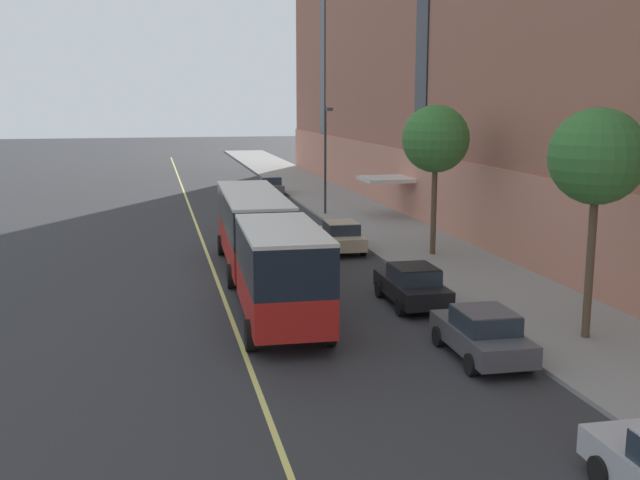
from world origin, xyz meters
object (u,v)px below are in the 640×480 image
object	(u,v)px
parked_car_darkgray_1	(270,186)
parked_car_champagne_4	(340,236)
parked_car_black_0	(412,285)
parked_car_darkgray_3	(482,334)
street_tree_near_corner	(597,158)
street_tree_mid_block	(436,139)
city_bus	(262,240)
street_lamp	(326,149)

from	to	relation	value
parked_car_darkgray_1	parked_car_champagne_4	size ratio (longest dim) A/B	0.97
parked_car_black_0	parked_car_darkgray_3	size ratio (longest dim) A/B	1.01
street_tree_near_corner	street_tree_mid_block	distance (m)	13.58
city_bus	parked_car_darkgray_3	world-z (taller)	city_bus
street_tree_mid_block	parked_car_black_0	bearing A→B (deg)	-115.93
street_lamp	parked_car_darkgray_1	bearing A→B (deg)	98.95
parked_car_black_0	city_bus	bearing A→B (deg)	144.83
parked_car_black_0	parked_car_darkgray_3	bearing A→B (deg)	-89.66
parked_car_darkgray_1	parked_car_champagne_4	distance (m)	23.66
street_tree_near_corner	street_lamp	size ratio (longest dim) A/B	1.03
street_tree_mid_block	parked_car_darkgray_1	bearing A→B (deg)	98.82
street_tree_mid_block	parked_car_darkgray_3	bearing A→B (deg)	-105.44
street_lamp	parked_car_black_0	bearing A→B (deg)	-94.72
city_bus	parked_car_darkgray_3	distance (m)	11.16
parked_car_black_0	street_tree_near_corner	bearing A→B (deg)	-53.06
parked_car_black_0	street_tree_mid_block	xyz separation A→B (m)	(4.01, 8.25, 5.01)
city_bus	parked_car_black_0	xyz separation A→B (m)	(5.18, -3.65, -1.29)
parked_car_darkgray_1	street_lamp	xyz separation A→B (m)	(1.89, -11.97, 3.69)
parked_car_champagne_4	street_tree_mid_block	world-z (taller)	street_tree_mid_block
parked_car_darkgray_3	street_tree_mid_block	distance (m)	15.74
street_tree_near_corner	parked_car_champagne_4	bearing A→B (deg)	104.40
parked_car_black_0	street_tree_near_corner	world-z (taller)	street_tree_near_corner
city_bus	parked_car_champagne_4	size ratio (longest dim) A/B	3.97
street_tree_near_corner	parked_car_black_0	bearing A→B (deg)	126.94
parked_car_black_0	parked_car_darkgray_1	xyz separation A→B (m)	(-0.04, 34.33, -0.00)
parked_car_black_0	parked_car_champagne_4	distance (m)	10.67
parked_car_darkgray_3	parked_car_champagne_4	xyz separation A→B (m)	(-0.14, 16.81, 0.00)
parked_car_black_0	street_tree_mid_block	bearing A→B (deg)	64.07
parked_car_darkgray_1	parked_car_champagne_4	xyz separation A→B (m)	(-0.06, -23.66, 0.00)
city_bus	parked_car_darkgray_3	xyz separation A→B (m)	(5.22, -9.79, -1.29)
parked_car_black_0	parked_car_darkgray_3	world-z (taller)	same
parked_car_black_0	parked_car_champagne_4	bearing A→B (deg)	90.54
parked_car_darkgray_3	street_tree_mid_block	bearing A→B (deg)	74.56
parked_car_darkgray_1	street_lamp	bearing A→B (deg)	-81.05
parked_car_darkgray_1	street_tree_near_corner	xyz separation A→B (m)	(4.05, -39.66, 5.13)
parked_car_darkgray_3	parked_car_champagne_4	bearing A→B (deg)	90.47
parked_car_darkgray_1	street_tree_near_corner	distance (m)	40.20
parked_car_champagne_4	street_lamp	world-z (taller)	street_lamp
city_bus	street_tree_mid_block	xyz separation A→B (m)	(9.19, 4.60, 3.72)
parked_car_black_0	street_lamp	size ratio (longest dim) A/B	0.61
parked_car_black_0	street_tree_near_corner	xyz separation A→B (m)	(4.01, -5.33, 5.13)
city_bus	street_tree_mid_block	size ratio (longest dim) A/B	2.48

